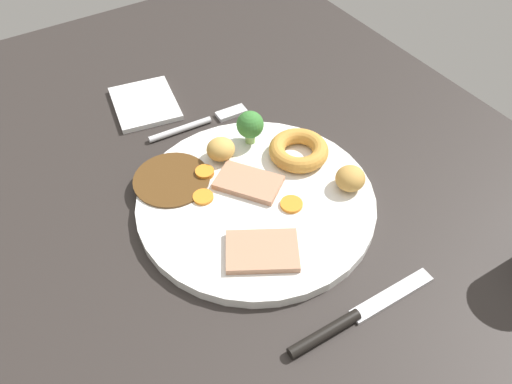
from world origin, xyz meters
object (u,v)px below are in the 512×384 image
object	(u,v)px
dinner_plate	(256,201)
fork	(202,122)
roast_potato_right	(350,178)
yorkshire_pudding	(299,150)
broccoli_floret	(250,125)
folded_napkin	(145,104)
roast_potato_left	(221,149)
meat_slice_main	(248,182)
carrot_coin_side	(291,204)
meat_slice_under	(262,251)
knife	(350,319)
carrot_coin_back	(205,172)
carrot_coin_front	(203,197)

from	to	relation	value
dinner_plate	fork	xyz separation A→B (cm)	(-17.61, 1.77, -0.31)
roast_potato_right	yorkshire_pudding	bearing A→B (deg)	-165.17
yorkshire_pudding	broccoli_floret	xyz separation A→B (cm)	(-5.95, -3.83, 1.77)
folded_napkin	roast_potato_left	bearing A→B (deg)	10.84
meat_slice_main	fork	world-z (taller)	meat_slice_main
carrot_coin_side	folded_napkin	xyz separation A→B (cm)	(-29.59, -6.35, -1.22)
broccoli_floret	folded_napkin	bearing A→B (deg)	-153.74
meat_slice_under	roast_potato_left	xyz separation A→B (cm)	(-16.11, 3.90, 1.09)
meat_slice_under	roast_potato_right	world-z (taller)	roast_potato_right
yorkshire_pudding	folded_napkin	bearing A→B (deg)	-151.97
dinner_plate	meat_slice_under	bearing A→B (deg)	-27.60
yorkshire_pudding	knife	world-z (taller)	yorkshire_pudding
meat_slice_under	yorkshire_pudding	size ratio (longest dim) A/B	1.02
dinner_plate	meat_slice_under	size ratio (longest dim) A/B	3.65
roast_potato_right	carrot_coin_back	distance (cm)	18.44
meat_slice_main	meat_slice_under	distance (cm)	10.80
knife	roast_potato_right	bearing A→B (deg)	52.65
roast_potato_left	carrot_coin_back	size ratio (longest dim) A/B	1.57
dinner_plate	knife	distance (cm)	18.87
roast_potato_left	knife	size ratio (longest dim) A/B	0.20
fork	folded_napkin	size ratio (longest dim) A/B	1.39
fork	roast_potato_left	bearing A→B (deg)	-98.19
dinner_plate	knife	size ratio (longest dim) A/B	1.59
fork	knife	bearing A→B (deg)	-90.26
carrot_coin_back	meat_slice_main	bearing A→B (deg)	39.40
roast_potato_left	carrot_coin_side	xyz separation A→B (cm)	(11.99, 2.98, -1.27)
carrot_coin_back	knife	bearing A→B (deg)	6.65
roast_potato_right	carrot_coin_back	size ratio (longest dim) A/B	1.59
dinner_plate	broccoli_floret	size ratio (longest dim) A/B	6.16
carrot_coin_back	broccoli_floret	size ratio (longest dim) A/B	0.50
meat_slice_under	roast_potato_left	size ratio (longest dim) A/B	2.14
dinner_plate	carrot_coin_front	bearing A→B (deg)	-121.43
carrot_coin_back	carrot_coin_side	bearing A→B (deg)	31.40
meat_slice_main	roast_potato_right	size ratio (longest dim) A/B	2.08
carrot_coin_front	knife	bearing A→B (deg)	13.09
meat_slice_main	carrot_coin_side	world-z (taller)	meat_slice_main
dinner_plate	broccoli_floret	distance (cm)	11.09
broccoli_floret	fork	bearing A→B (deg)	-159.15
carrot_coin_front	carrot_coin_side	bearing A→B (deg)	51.36
meat_slice_main	fork	size ratio (longest dim) A/B	0.52
dinner_plate	roast_potato_left	xyz separation A→B (cm)	(-8.59, -0.04, 2.19)
yorkshire_pudding	fork	world-z (taller)	yorkshire_pudding
meat_slice_under	carrot_coin_front	world-z (taller)	meat_slice_under
meat_slice_under	knife	bearing A→B (deg)	17.42
roast_potato_right	carrot_coin_front	world-z (taller)	roast_potato_right
meat_slice_under	carrot_coin_back	size ratio (longest dim) A/B	3.35
roast_potato_right	carrot_coin_side	bearing A→B (deg)	-98.97
broccoli_floret	fork	size ratio (longest dim) A/B	0.31
dinner_plate	broccoli_floret	xyz separation A→B (cm)	(-9.29, 4.94, 3.53)
yorkshire_pudding	dinner_plate	bearing A→B (deg)	-69.13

